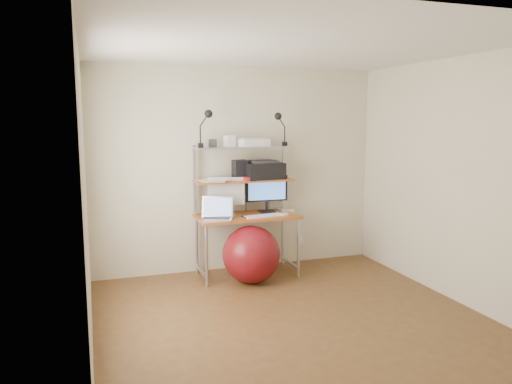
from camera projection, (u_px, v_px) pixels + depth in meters
room at (295, 189)px, 4.51m from camera, size 3.60×3.60×3.60m
computer_desk at (245, 197)px, 5.96m from camera, size 1.20×0.60×1.57m
wall_outlet at (300, 239)px, 6.59m from camera, size 0.08×0.01×0.12m
monitor_silver at (226, 193)px, 5.91m from camera, size 0.43×0.20×0.48m
monitor_black at (267, 190)px, 6.12m from camera, size 0.53×0.16×0.53m
laptop at (217, 214)px, 5.71m from camera, size 0.44×0.40×0.32m
keyboard at (264, 216)px, 5.86m from camera, size 0.48×0.20×0.01m
mouse at (284, 214)px, 5.92m from camera, size 0.09×0.07×0.02m
mac_mini at (284, 210)px, 6.20m from camera, size 0.20×0.20×0.03m
phone at (246, 217)px, 5.81m from camera, size 0.08×0.13×0.01m
printer at (263, 170)px, 6.06m from camera, size 0.51×0.38×0.23m
nas_cube at (240, 170)px, 5.98m from camera, size 0.17×0.17×0.24m
red_box at (250, 179)px, 5.91m from camera, size 0.17×0.12×0.04m
scanner at (252, 142)px, 5.99m from camera, size 0.42×0.32×0.10m
box_white at (229, 141)px, 5.87m from camera, size 0.13×0.12×0.13m
box_grey at (213, 143)px, 5.82m from camera, size 0.11×0.11×0.09m
clip_lamp_left at (207, 120)px, 5.66m from camera, size 0.17×0.10×0.43m
clip_lamp_right at (280, 122)px, 5.97m from camera, size 0.16×0.09×0.40m
exercise_ball at (251, 254)px, 5.73m from camera, size 0.67×0.67×0.67m
paper_stack at (214, 180)px, 5.87m from camera, size 0.39×0.40×0.02m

